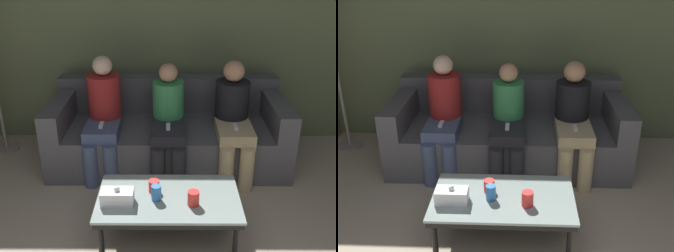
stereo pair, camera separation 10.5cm
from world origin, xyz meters
TOP-DOWN VIEW (x-y plane):
  - wall_back at (0.00, 3.50)m, footprint 12.00×0.06m
  - couch at (0.00, 2.93)m, footprint 2.26×0.97m
  - coffee_table at (0.01, 1.64)m, footprint 0.99×0.58m
  - cup_near_left at (-0.08, 1.60)m, footprint 0.07×0.07m
  - cup_near_right at (0.17, 1.54)m, footprint 0.08×0.08m
  - cup_far_center at (-0.10, 1.70)m, footprint 0.08×0.08m
  - tissue_box at (-0.34, 1.56)m, footprint 0.22×0.12m
  - seated_person_left_end at (-0.60, 2.72)m, footprint 0.31×0.65m
  - seated_person_mid_left at (0.00, 2.69)m, footprint 0.31×0.70m
  - seated_person_mid_right at (0.60, 2.70)m, footprint 0.32×0.70m

SIDE VIEW (x-z plane):
  - couch at x=0.00m, z-range -0.10..0.67m
  - coffee_table at x=0.01m, z-range 0.16..0.56m
  - cup_far_center at x=-0.10m, z-range 0.40..0.49m
  - tissue_box at x=-0.34m, z-range 0.39..0.52m
  - cup_near_right at x=0.17m, z-range 0.40..0.51m
  - cup_near_left at x=-0.08m, z-range 0.40..0.51m
  - seated_person_mid_left at x=0.00m, z-range 0.02..1.05m
  - seated_person_mid_right at x=0.60m, z-range 0.03..1.09m
  - seated_person_left_end at x=-0.60m, z-range 0.03..1.12m
  - wall_back at x=0.00m, z-range 0.00..2.60m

